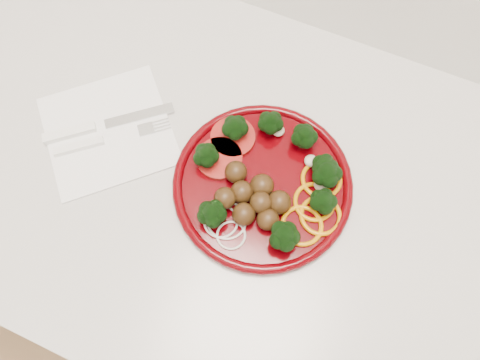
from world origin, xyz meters
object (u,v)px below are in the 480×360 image
at_px(napkin, 108,131).
at_px(fork, 93,143).
at_px(knife, 92,127).
at_px(plate, 265,182).

xyz_separation_m(napkin, fork, (-0.01, -0.03, 0.01)).
bearing_deg(knife, plate, -36.63).
xyz_separation_m(plate, napkin, (-0.25, -0.01, -0.02)).
distance_m(napkin, fork, 0.03).
distance_m(plate, knife, 0.27).
bearing_deg(napkin, plate, 2.85).
distance_m(napkin, knife, 0.02).
relative_size(knife, fork, 1.12).
height_order(napkin, fork, fork).
bearing_deg(napkin, fork, -105.90).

